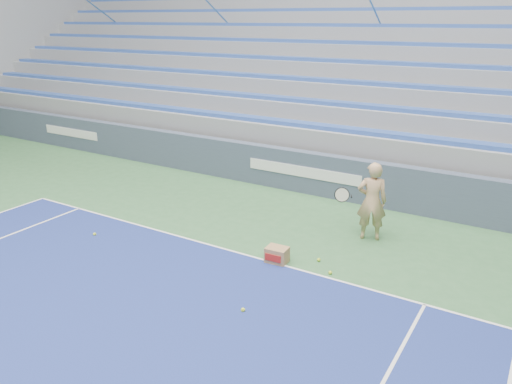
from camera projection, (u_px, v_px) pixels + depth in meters
sponsor_barrier at (305, 172)px, 13.10m from camera, size 30.00×0.32×1.10m
bleachers at (381, 80)px, 17.11m from camera, size 31.00×9.15×7.30m
tennis_player at (372, 201)px, 10.20m from camera, size 0.96×0.91×1.66m
ball_box at (277, 255)px, 9.41m from camera, size 0.42×0.34×0.30m
tennis_ball_0 at (243, 310)px, 7.85m from camera, size 0.07×0.07×0.07m
tennis_ball_1 at (95, 234)px, 10.60m from camera, size 0.07×0.07×0.07m
tennis_ball_2 at (330, 273)px, 9.00m from camera, size 0.07×0.07×0.07m
tennis_ball_3 at (319, 260)px, 9.47m from camera, size 0.07×0.07×0.07m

